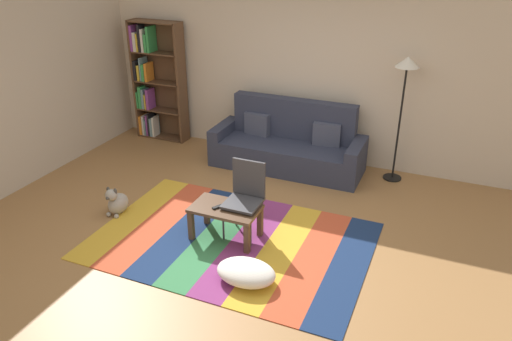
{
  "coord_description": "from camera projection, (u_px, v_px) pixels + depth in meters",
  "views": [
    {
      "loc": [
        2.04,
        -4.43,
        3.2
      ],
      "look_at": [
        -0.02,
        0.45,
        0.65
      ],
      "focal_mm": 34.43,
      "sensor_mm": 36.0,
      "label": 1
    }
  ],
  "objects": [
    {
      "name": "ground_plane",
      "position": [
        243.0,
        236.0,
        5.78
      ],
      "size": [
        14.0,
        14.0,
        0.0
      ],
      "primitive_type": "plane",
      "color": "#9E7042"
    },
    {
      "name": "back_wall",
      "position": [
        312.0,
        72.0,
        7.31
      ],
      "size": [
        6.8,
        0.1,
        2.7
      ],
      "primitive_type": "cube",
      "color": "beige",
      "rests_on": "ground_plane"
    },
    {
      "name": "left_wall",
      "position": [
        47.0,
        78.0,
        7.01
      ],
      "size": [
        0.1,
        5.5,
        2.7
      ],
      "primitive_type": "cube",
      "color": "beige",
      "rests_on": "ground_plane"
    },
    {
      "name": "rug",
      "position": [
        231.0,
        240.0,
        5.68
      ],
      "size": [
        3.13,
        2.1,
        0.01
      ],
      "color": "gold",
      "rests_on": "ground_plane"
    },
    {
      "name": "couch",
      "position": [
        288.0,
        146.0,
        7.37
      ],
      "size": [
        2.26,
        0.8,
        1.0
      ],
      "color": "#2D3347",
      "rests_on": "ground_plane"
    },
    {
      "name": "bookshelf",
      "position": [
        154.0,
        82.0,
        8.21
      ],
      "size": [
        0.9,
        0.28,
        1.98
      ],
      "color": "brown",
      "rests_on": "ground_plane"
    },
    {
      "name": "coffee_table",
      "position": [
        225.0,
        213.0,
        5.6
      ],
      "size": [
        0.78,
        0.46,
        0.4
      ],
      "color": "#513826",
      "rests_on": "rug"
    },
    {
      "name": "pouf",
      "position": [
        246.0,
        272.0,
        4.97
      ],
      "size": [
        0.62,
        0.44,
        0.21
      ],
      "primitive_type": "ellipsoid",
      "color": "white",
      "rests_on": "rug"
    },
    {
      "name": "dog",
      "position": [
        117.0,
        202.0,
        6.18
      ],
      "size": [
        0.22,
        0.35,
        0.4
      ],
      "color": "#9E998E",
      "rests_on": "ground_plane"
    },
    {
      "name": "standing_lamp",
      "position": [
        405.0,
        79.0,
        6.49
      ],
      "size": [
        0.32,
        0.32,
        1.77
      ],
      "color": "black",
      "rests_on": "ground_plane"
    },
    {
      "name": "tv_remote",
      "position": [
        218.0,
        207.0,
        5.56
      ],
      "size": [
        0.12,
        0.15,
        0.02
      ],
      "primitive_type": "cube",
      "rotation": [
        0.0,
        0.0,
        -0.54
      ],
      "color": "black",
      "rests_on": "coffee_table"
    },
    {
      "name": "folding_chair",
      "position": [
        246.0,
        192.0,
        5.62
      ],
      "size": [
        0.4,
        0.4,
        0.9
      ],
      "rotation": [
        0.0,
        0.0,
        -0.6
      ],
      "color": "#38383D",
      "rests_on": "ground_plane"
    }
  ]
}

